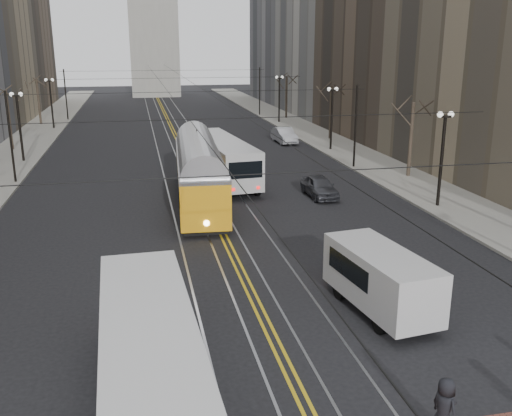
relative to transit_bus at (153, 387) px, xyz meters
name	(u,v)px	position (x,y,z in m)	size (l,w,h in m)	color
ground	(310,415)	(4.13, 0.00, -1.45)	(260.00, 260.00, 0.00)	black
sidewalk_left	(22,148)	(-10.87, 45.00, -1.37)	(5.00, 140.00, 0.15)	gray
sidewalk_right	(320,138)	(19.13, 45.00, -1.37)	(5.00, 140.00, 0.15)	gray
streetcar_rails	(179,143)	(4.13, 45.00, -1.44)	(4.80, 130.00, 0.02)	gray
centre_lines	(179,143)	(4.13, 45.00, -1.44)	(0.42, 130.00, 0.01)	gold
lamp_posts	(195,142)	(4.13, 28.75, 1.35)	(27.60, 57.20, 5.60)	black
street_trees	(187,129)	(4.13, 35.25, 1.35)	(31.68, 53.28, 5.60)	#382D23
trolley_wires	(187,118)	(4.13, 34.83, 2.33)	(25.96, 120.00, 6.60)	black
transit_bus	(153,387)	(0.00, 0.00, 0.00)	(2.41, 11.58, 2.89)	silver
streetcar	(199,178)	(3.63, 21.99, 0.22)	(2.62, 14.13, 3.33)	#F8A616
rear_bus	(222,161)	(5.93, 27.63, 0.10)	(2.57, 11.84, 3.09)	silver
cargo_van	(380,282)	(8.50, 5.48, -0.26)	(2.06, 5.36, 2.37)	silver
sedan_grey	(319,186)	(11.51, 22.00, -0.75)	(1.64, 4.08, 1.39)	#3C3D43
sedan_silver	(284,135)	(14.63, 43.09, -0.68)	(1.63, 4.66, 1.54)	#B7B8BF
pedestrian_a	(444,408)	(7.19, -1.50, -0.61)	(0.81, 0.53, 1.65)	black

